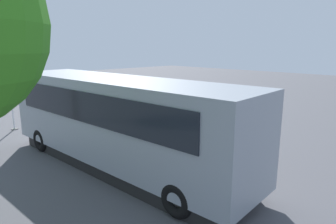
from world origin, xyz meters
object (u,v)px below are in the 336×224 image
(spectator_far_left, at_px, (190,129))
(parked_motorcycle_silver, at_px, (176,148))
(tour_bus, at_px, (118,123))
(spectator_centre, at_px, (158,120))
(spectator_left, at_px, (169,126))
(stunt_motorcycle, at_px, (149,104))
(flagpole, at_px, (7,67))

(spectator_far_left, bearing_deg, parked_motorcycle_silver, 93.55)
(tour_bus, height_order, parked_motorcycle_silver, tour_bus)
(tour_bus, xyz_separation_m, spectator_far_left, (-0.93, -2.84, -0.58))
(tour_bus, xyz_separation_m, parked_motorcycle_silver, (-0.98, -2.01, -1.16))
(tour_bus, relative_size, spectator_centre, 6.17)
(spectator_far_left, relative_size, spectator_centre, 1.02)
(spectator_left, relative_size, parked_motorcycle_silver, 0.81)
(stunt_motorcycle, bearing_deg, parked_motorcycle_silver, 146.43)
(tour_bus, height_order, spectator_far_left, tour_bus)
(tour_bus, distance_m, spectator_left, 2.85)
(stunt_motorcycle, bearing_deg, spectator_centre, 143.16)
(stunt_motorcycle, xyz_separation_m, flagpole, (2.07, 7.71, 2.69))
(tour_bus, distance_m, parked_motorcycle_silver, 2.52)
(stunt_motorcycle, height_order, flagpole, flagpole)
(spectator_centre, distance_m, parked_motorcycle_silver, 2.38)
(parked_motorcycle_silver, distance_m, flagpole, 10.00)
(flagpole, bearing_deg, spectator_left, -154.34)
(tour_bus, xyz_separation_m, spectator_left, (0.20, -2.77, -0.66))
(spectator_left, bearing_deg, stunt_motorcycle, -33.76)
(tour_bus, distance_m, flagpole, 8.35)
(tour_bus, xyz_separation_m, stunt_motorcycle, (6.05, -6.68, -1.03))
(tour_bus, distance_m, spectator_far_left, 3.04)
(spectator_centre, distance_m, stunt_motorcycle, 6.17)
(tour_bus, bearing_deg, spectator_centre, -69.42)
(spectator_centre, xyz_separation_m, parked_motorcycle_silver, (-2.10, 0.97, -0.56))
(tour_bus, relative_size, stunt_motorcycle, 5.57)
(spectator_far_left, xyz_separation_m, stunt_motorcycle, (6.97, -3.83, -0.46))
(spectator_left, relative_size, flagpole, 0.25)
(parked_motorcycle_silver, bearing_deg, spectator_centre, -24.84)
(parked_motorcycle_silver, height_order, flagpole, flagpole)
(spectator_far_left, distance_m, spectator_left, 1.13)
(parked_motorcycle_silver, relative_size, stunt_motorcycle, 1.06)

